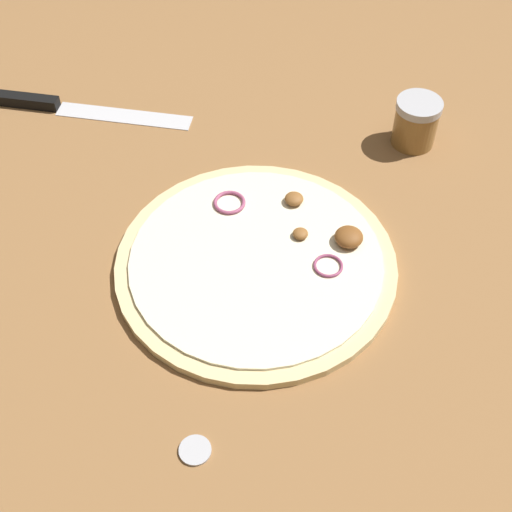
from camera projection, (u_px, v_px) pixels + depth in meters
name	position (u px, v px, depth m)	size (l,w,h in m)	color
ground_plane	(256.00, 267.00, 0.91)	(3.00, 3.00, 0.00)	olive
pizza	(258.00, 262.00, 0.91)	(0.36, 0.36, 0.03)	beige
knife	(48.00, 104.00, 1.12)	(0.34, 0.11, 0.02)	silver
spice_jar	(416.00, 122.00, 1.04)	(0.07, 0.07, 0.07)	olive
loose_cap	(195.00, 450.00, 0.74)	(0.03, 0.03, 0.01)	#B2B2B7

